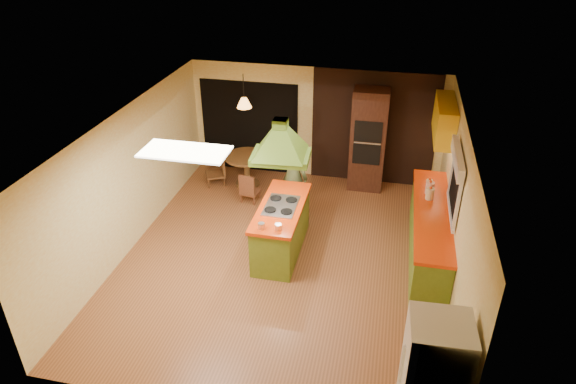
% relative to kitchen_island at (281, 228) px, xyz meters
% --- Properties ---
extents(ground, '(6.50, 6.50, 0.00)m').
position_rel_kitchen_island_xyz_m(ground, '(0.09, -0.22, -0.47)').
color(ground, '#995932').
rests_on(ground, ground).
extents(room_walls, '(5.50, 6.50, 6.50)m').
position_rel_kitchen_island_xyz_m(room_walls, '(0.09, -0.22, 0.78)').
color(room_walls, '#FFF2B6').
rests_on(room_walls, ground).
extents(ceiling_plane, '(6.50, 6.50, 0.00)m').
position_rel_kitchen_island_xyz_m(ceiling_plane, '(0.09, -0.22, 2.03)').
color(ceiling_plane, silver).
rests_on(ceiling_plane, room_walls).
extents(brick_panel, '(2.64, 0.03, 2.50)m').
position_rel_kitchen_island_xyz_m(brick_panel, '(1.34, 3.01, 0.78)').
color(brick_panel, '#381E14').
rests_on(brick_panel, ground).
extents(nook_opening, '(2.20, 0.03, 2.10)m').
position_rel_kitchen_island_xyz_m(nook_opening, '(-1.41, 3.01, 0.58)').
color(nook_opening, black).
rests_on(nook_opening, ground).
extents(right_counter, '(0.62, 3.05, 0.92)m').
position_rel_kitchen_island_xyz_m(right_counter, '(2.54, 0.38, -0.00)').
color(right_counter, olive).
rests_on(right_counter, ground).
extents(upper_cabinets, '(0.34, 1.40, 0.70)m').
position_rel_kitchen_island_xyz_m(upper_cabinets, '(2.66, 1.98, 1.48)').
color(upper_cabinets, yellow).
rests_on(upper_cabinets, room_walls).
extents(window_right, '(0.12, 1.35, 1.06)m').
position_rel_kitchen_island_xyz_m(window_right, '(2.79, 0.18, 1.31)').
color(window_right, black).
rests_on(window_right, room_walls).
extents(fluor_panel, '(1.20, 0.60, 0.03)m').
position_rel_kitchen_island_xyz_m(fluor_panel, '(-1.01, -1.42, 2.02)').
color(fluor_panel, white).
rests_on(fluor_panel, ceiling_plane).
extents(kitchen_island, '(0.74, 1.84, 0.93)m').
position_rel_kitchen_island_xyz_m(kitchen_island, '(0.00, 0.00, 0.00)').
color(kitchen_island, olive).
rests_on(kitchen_island, ground).
extents(range_hood, '(0.97, 0.73, 0.78)m').
position_rel_kitchen_island_xyz_m(range_hood, '(-0.00, -0.00, 1.79)').
color(range_hood, '#4F6F1B').
rests_on(range_hood, ceiling_plane).
extents(man, '(0.73, 0.62, 1.71)m').
position_rel_kitchen_island_xyz_m(man, '(-0.05, 1.27, 0.39)').
color(man, '#454C28').
rests_on(man, ground).
extents(refrigerator, '(0.70, 0.67, 1.63)m').
position_rel_kitchen_island_xyz_m(refrigerator, '(2.45, -3.14, 0.35)').
color(refrigerator, white).
rests_on(refrigerator, ground).
extents(wall_oven, '(0.73, 0.60, 2.21)m').
position_rel_kitchen_island_xyz_m(wall_oven, '(1.26, 2.73, 0.64)').
color(wall_oven, '#4D2619').
rests_on(wall_oven, ground).
extents(dining_table, '(0.94, 0.94, 0.71)m').
position_rel_kitchen_island_xyz_m(dining_table, '(-1.28, 2.24, 0.03)').
color(dining_table, brown).
rests_on(dining_table, ground).
extents(chair_left, '(0.54, 0.54, 0.74)m').
position_rel_kitchen_island_xyz_m(chair_left, '(-1.98, 2.14, -0.10)').
color(chair_left, brown).
rests_on(chair_left, ground).
extents(chair_near, '(0.41, 0.41, 0.65)m').
position_rel_kitchen_island_xyz_m(chair_near, '(-1.03, 1.59, -0.14)').
color(chair_near, brown).
rests_on(chair_near, ground).
extents(pendant_lamp, '(0.35, 0.35, 0.20)m').
position_rel_kitchen_island_xyz_m(pendant_lamp, '(-1.28, 2.24, 1.43)').
color(pendant_lamp, '#FF9E3F').
rests_on(pendant_lamp, ceiling_plane).
extents(canister_large, '(0.19, 0.19, 0.22)m').
position_rel_kitchen_island_xyz_m(canister_large, '(2.49, 0.98, 0.57)').
color(canister_large, beige).
rests_on(canister_large, right_counter).
extents(canister_medium, '(0.17, 0.17, 0.20)m').
position_rel_kitchen_island_xyz_m(canister_medium, '(2.49, 0.78, 0.56)').
color(canister_medium, beige).
rests_on(canister_medium, right_counter).
extents(canister_small, '(0.15, 0.15, 0.15)m').
position_rel_kitchen_island_xyz_m(canister_small, '(2.49, 1.22, 0.53)').
color(canister_small, beige).
rests_on(canister_small, right_counter).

